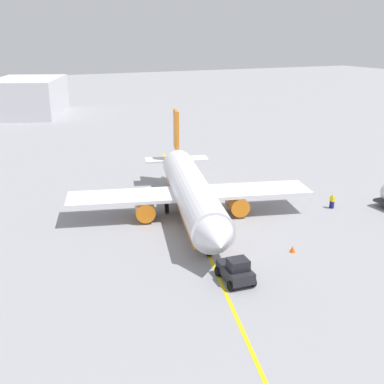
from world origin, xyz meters
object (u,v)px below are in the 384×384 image
object	(u,v)px
refueling_worker	(332,201)
pushback_tug	(236,270)
airplane	(191,192)
safety_cone_nose	(293,249)

from	to	relation	value
refueling_worker	pushback_tug	bearing A→B (deg)	-61.36
airplane	safety_cone_nose	world-z (taller)	airplane
airplane	pushback_tug	distance (m)	15.31
pushback_tug	safety_cone_nose	world-z (taller)	pushback_tug
pushback_tug	refueling_worker	world-z (taller)	pushback_tug
airplane	pushback_tug	xyz separation A→B (m)	(14.93, -2.87, -1.80)
airplane	pushback_tug	world-z (taller)	airplane
airplane	pushback_tug	size ratio (longest dim) A/B	8.01
pushback_tug	refueling_worker	bearing A→B (deg)	118.64
airplane	safety_cone_nose	size ratio (longest dim) A/B	49.30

